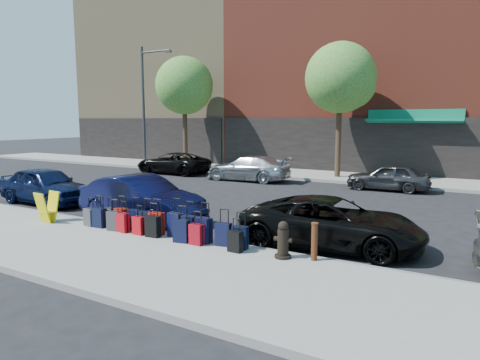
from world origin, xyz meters
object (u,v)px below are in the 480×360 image
Objects in this scene: tree_left at (186,87)px; display_rack at (47,207)px; tree_center at (343,80)px; streetlight at (145,99)px; suitcase_front_5 at (157,224)px; car_far_2 at (388,177)px; car_near_0 at (46,185)px; car_near_1 at (141,199)px; car_far_1 at (248,168)px; car_near_2 at (332,223)px; bollard at (314,241)px; fire_hydrant at (283,241)px; car_far_0 at (173,163)px.

tree_left reaches higher than display_rack.
tree_center is 0.91× the size of streetlight.
suitcase_front_5 is 12.40m from car_far_2.
car_near_1 is (5.28, -0.32, 0.01)m from car_near_0.
car_far_1 is (-4.18, -2.97, -4.73)m from tree_center.
display_rack is 0.20× the size of car_near_2.
car_far_1 reaches higher than bollard.
car_far_2 reaches higher than display_rack.
car_far_1 is (3.74, 9.60, -0.04)m from car_near_0.
car_near_0 is at bearing -122.21° from tree_center.
streetlight reaches higher than car_near_2.
tree_center is 1.71× the size of car_near_0.
car_near_1 is 11.82m from car_far_2.
bollard is at bearing 1.90° from car_far_2.
display_rack reaches higher than fire_hydrant.
suitcase_front_5 is at bearing -102.79° from car_near_0.
car_far_2 is at bearing 89.01° from car_far_0.
car_near_0 is at bearing -49.21° from car_far_2.
car_near_0 is 11.56m from car_near_2.
car_far_0 is at bearing -26.44° from streetlight.
car_far_0 is 12.75m from car_far_2.
tree_center is 13.48m from streetlight.
tree_center is at bearing -131.25° from car_far_2.
display_rack is (-7.70, -0.48, 0.07)m from fire_hydrant.
tree_left is at bearing 12.67° from car_near_0.
car_near_0 is 0.91× the size of car_far_0.
display_rack is (-4.60, -14.91, -4.80)m from tree_center.
tree_left reaches higher than car_near_0.
car_near_1 is 0.96× the size of car_far_0.
fire_hydrant is (3.82, -0.08, 0.08)m from suitcase_front_5.
car_near_0 is at bearing 166.84° from fire_hydrant.
car_near_1 reaches higher than car_near_2.
car_near_1 is 1.20× the size of car_far_2.
fire_hydrant is at bearing 46.03° from car_far_0.
streetlight is 1.88× the size of car_near_0.
car_near_2 is 1.00× the size of car_far_0.
car_far_1 is (-7.28, 11.46, 0.14)m from fire_hydrant.
tree_left is 1.71× the size of car_near_0.
car_far_2 is (12.75, 0.03, -0.01)m from car_far_0.
streetlight is 8.11× the size of suitcase_front_5.
streetlight is 1.72× the size of car_far_0.
car_far_2 is at bearing -10.62° from tree_left.
streetlight is at bearing 50.70° from car_near_2.
car_far_1 is 1.25× the size of car_far_2.
car_near_2 is (6.28, 0.31, -0.09)m from car_near_1.
car_near_2 reaches higher than car_far_2.
display_rack is (8.84, -14.21, -4.05)m from streetlight.
display_rack is at bearing -107.13° from tree_center.
bollard reaches higher than fire_hydrant.
car_near_1 reaches higher than car_far_0.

